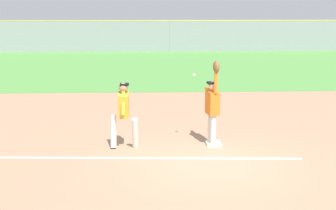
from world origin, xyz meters
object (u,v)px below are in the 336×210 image
(fielder, at_px, (213,104))
(parked_car_tan, at_px, (115,39))
(first_base, at_px, (213,143))
(runner, at_px, (124,111))
(parked_car_red, at_px, (181,38))
(parked_car_black, at_px, (246,38))
(baseball, at_px, (194,75))

(fielder, height_order, parked_car_tan, fielder)
(parked_car_tan, bearing_deg, first_base, -76.70)
(runner, distance_m, parked_car_red, 26.09)
(runner, bearing_deg, parked_car_tan, 94.46)
(first_base, height_order, parked_car_tan, parked_car_tan)
(parked_car_tan, height_order, parked_car_red, same)
(first_base, relative_size, fielder, 0.17)
(fielder, bearing_deg, parked_car_black, -115.47)
(parked_car_red, bearing_deg, parked_car_tan, -173.10)
(baseball, xyz_separation_m, parked_car_red, (1.31, 25.55, -1.18))
(runner, xyz_separation_m, baseball, (1.82, 0.35, 0.86))
(fielder, xyz_separation_m, parked_car_red, (0.84, 25.77, -0.45))
(parked_car_red, bearing_deg, fielder, -91.53)
(runner, distance_m, parked_car_tan, 25.39)
(parked_car_red, bearing_deg, runner, -96.57)
(baseball, relative_size, parked_car_black, 0.02)
(parked_car_black, bearing_deg, fielder, -109.42)
(baseball, height_order, parked_car_red, baseball)
(runner, distance_m, parked_car_black, 27.39)
(fielder, bearing_deg, baseball, -37.28)
(parked_car_tan, xyz_separation_m, parked_car_red, (5.21, 0.60, 0.00))
(first_base, height_order, baseball, baseball)
(first_base, bearing_deg, runner, -175.49)
(runner, bearing_deg, parked_car_black, 72.04)
(parked_car_black, bearing_deg, parked_car_red, 175.68)
(runner, relative_size, parked_car_black, 0.38)
(fielder, distance_m, baseball, 0.90)
(parked_car_red, bearing_deg, baseball, -92.61)
(first_base, height_order, parked_car_red, parked_car_red)
(runner, bearing_deg, parked_car_red, 82.88)
(baseball, bearing_deg, parked_car_red, 87.06)
(fielder, height_order, baseball, fielder)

